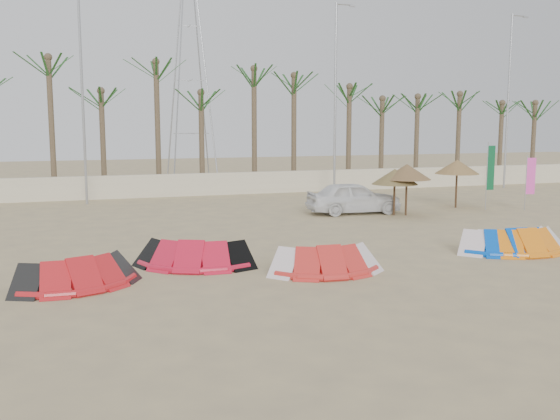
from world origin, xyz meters
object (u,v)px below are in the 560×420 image
object	(u,v)px
kite_orange	(516,239)
parasol_left	(395,177)
kite_red_mid	(192,251)
parasol_mid	(407,172)
kite_blue	(505,239)
car	(354,198)
kite_red_right	(322,257)
kite_red_left	(78,270)
parasol_right	(457,167)

from	to	relation	value
kite_orange	parasol_left	bearing A→B (deg)	89.20
kite_orange	kite_red_mid	bearing A→B (deg)	172.47
parasol_mid	kite_blue	bearing A→B (deg)	-96.41
kite_blue	parasol_mid	distance (m)	8.34
car	kite_red_right	bearing A→B (deg)	154.38
kite_red_left	parasol_mid	xyz separation A→B (m)	(14.42, 8.37, 1.59)
kite_red_mid	car	xyz separation A→B (m)	(9.13, 8.24, 0.33)
kite_red_right	parasol_right	bearing A→B (deg)	42.42
kite_blue	parasol_right	xyz separation A→B (m)	(4.60, 9.67, 1.63)
kite_blue	car	xyz separation A→B (m)	(-1.12, 9.43, 0.33)
kite_red_left	parasol_left	bearing A→B (deg)	31.57
kite_red_right	parasol_right	distance (m)	15.60
kite_red_left	kite_red_mid	bearing A→B (deg)	23.57
kite_red_right	kite_blue	world-z (taller)	same
kite_red_left	kite_red_right	bearing A→B (deg)	-4.92
kite_orange	parasol_right	size ratio (longest dim) A/B	1.41
kite_blue	parasol_left	xyz separation A→B (m)	(0.40, 8.32, 1.36)
kite_red_mid	parasol_right	bearing A→B (deg)	29.71
parasol_mid	kite_red_left	bearing A→B (deg)	-149.87
kite_red_mid	parasol_right	size ratio (longest dim) A/B	1.62
parasol_left	parasol_mid	world-z (taller)	parasol_mid
kite_red_right	car	size ratio (longest dim) A/B	0.74
kite_red_right	kite_orange	world-z (taller)	same
parasol_left	kite_red_right	bearing A→B (deg)	-128.49
kite_red_mid	kite_orange	xyz separation A→B (m)	(10.52, -1.39, -0.00)
kite_red_left	car	world-z (taller)	car
kite_red_mid	parasol_right	distance (m)	17.17
parasol_mid	car	size ratio (longest dim) A/B	0.54
kite_red_mid	parasol_right	xyz separation A→B (m)	(14.84, 8.47, 1.63)
kite_orange	parasol_right	xyz separation A→B (m)	(4.32, 9.86, 1.63)
kite_red_left	kite_blue	size ratio (longest dim) A/B	1.00
kite_orange	car	xyz separation A→B (m)	(-1.40, 9.63, 0.33)
kite_orange	parasol_left	world-z (taller)	parasol_left
kite_red_right	kite_orange	distance (m)	7.16
kite_red_left	parasol_right	bearing A→B (deg)	28.65
parasol_mid	parasol_right	size ratio (longest dim) A/B	0.98
kite_orange	kite_blue	distance (m)	0.34
parasol_left	parasol_mid	distance (m)	0.59
kite_blue	parasol_right	size ratio (longest dim) A/B	1.51
kite_blue	parasol_left	bearing A→B (deg)	87.27
kite_red_mid	parasol_mid	bearing A→B (deg)	31.90
kite_red_left	parasol_right	distance (m)	20.70
kite_red_left	parasol_mid	distance (m)	16.75
kite_blue	parasol_mid	size ratio (longest dim) A/B	1.53
kite_red_left	kite_orange	bearing A→B (deg)	0.13
kite_blue	parasol_right	bearing A→B (deg)	64.55
parasol_right	car	bearing A→B (deg)	-177.67
kite_blue	parasol_left	distance (m)	8.44
parasol_left	parasol_mid	bearing A→B (deg)	-18.65
kite_red_mid	kite_red_right	distance (m)	3.94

